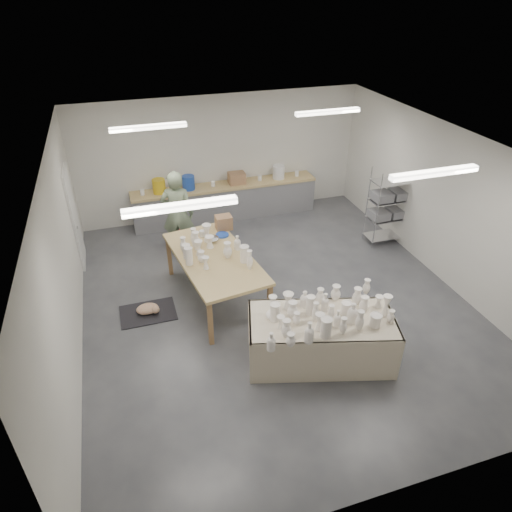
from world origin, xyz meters
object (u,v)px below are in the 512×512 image
object	(u,v)px
work_table	(214,253)
red_stool	(178,234)
potter	(178,214)
drying_table	(321,337)

from	to	relation	value
work_table	red_stool	bearing A→B (deg)	92.31
work_table	red_stool	world-z (taller)	work_table
potter	red_stool	distance (m)	0.70
drying_table	work_table	bearing A→B (deg)	134.28
red_stool	work_table	bearing A→B (deg)	-79.54
work_table	potter	world-z (taller)	potter
potter	drying_table	bearing A→B (deg)	130.45
red_stool	drying_table	bearing A→B (deg)	-69.61
work_table	potter	xyz separation A→B (m)	(-0.38, 1.77, 0.02)
work_table	potter	distance (m)	1.81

